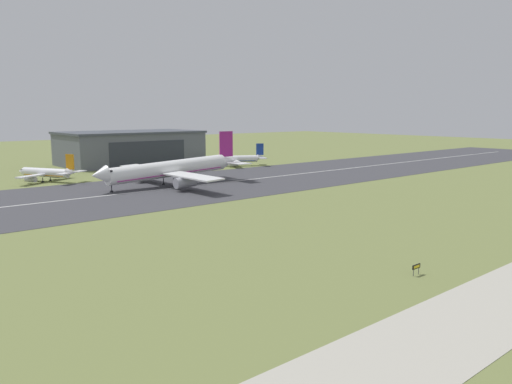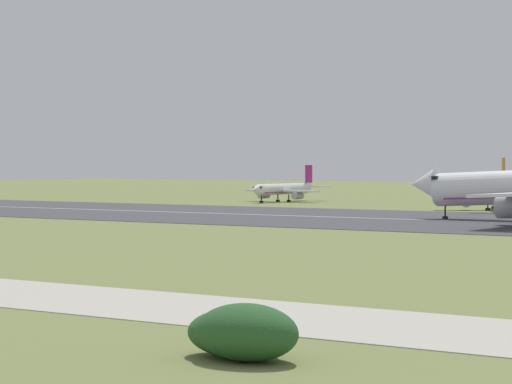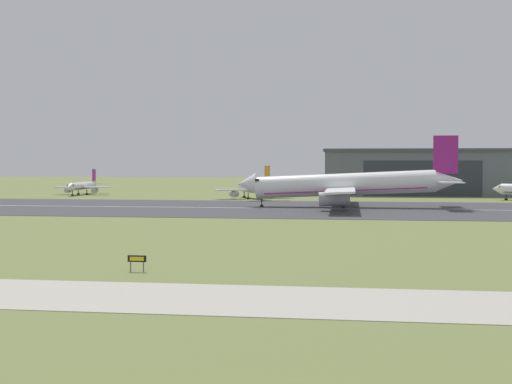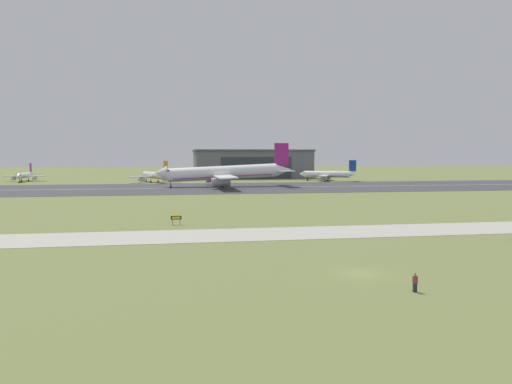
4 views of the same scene
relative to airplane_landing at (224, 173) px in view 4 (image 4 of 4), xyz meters
The scene contains 11 objects.
ground_plane 68.67m from the airplane_landing, 90.13° to the right, with size 704.53×704.53×0.00m, color olive.
runway_strip 6.88m from the airplane_landing, 91.84° to the right, with size 464.53×55.84×0.06m, color #3D3D42.
runway_centreline 6.85m from the airplane_landing, 91.84° to the right, with size 418.07×0.70×0.01m, color silver.
taxiway_road 106.45m from the airplane_landing, 90.08° to the right, with size 348.40×11.80×0.05m, color #B2AD9E.
hangar_building 70.97m from the airplane_landing, 72.81° to the left, with size 57.12×32.32×13.94m.
airplane_landing is the anchor object (origin of this frame).
airplane_parked_west 41.87m from the airplane_landing, 127.44° to the left, with size 20.91×23.18×9.09m.
airplane_parked_centre 58.52m from the airplane_landing, 32.77° to the left, with size 25.69×21.10×9.16m.
airplane_parked_east 94.68m from the airplane_landing, 148.53° to the left, with size 17.00×23.30×7.69m.
runway_sign 96.23m from the airplane_landing, 100.72° to the right, with size 1.79×0.13×1.53m.
spectator_left 139.22m from the airplane_landing, 89.16° to the right, with size 0.40×0.24×1.64m.
Camera 4 is at (-18.47, -46.32, 11.93)m, focal length 35.00 mm.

